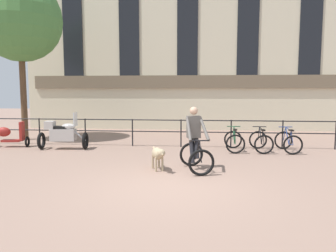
{
  "coord_description": "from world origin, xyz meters",
  "views": [
    {
      "loc": [
        0.73,
        -7.11,
        2.14
      ],
      "look_at": [
        -0.26,
        2.86,
        1.05
      ],
      "focal_mm": 35.0,
      "sensor_mm": 36.0,
      "label": 1
    }
  ],
  "objects_px": {
    "parked_bicycle_mid_right": "(288,142)",
    "parked_scooter": "(10,135)",
    "cyclist_with_bike": "(195,142)",
    "dog": "(158,154)",
    "parked_bicycle_mid_left": "(261,141)",
    "parked_bicycle_near_lamp": "(234,141)",
    "parked_motorcycle": "(63,134)"
  },
  "relations": [
    {
      "from": "parked_bicycle_mid_right",
      "to": "parked_scooter",
      "type": "height_order",
      "value": "parked_scooter"
    },
    {
      "from": "parked_scooter",
      "to": "cyclist_with_bike",
      "type": "bearing_deg",
      "value": -121.29
    },
    {
      "from": "dog",
      "to": "parked_bicycle_mid_left",
      "type": "relative_size",
      "value": 0.87
    },
    {
      "from": "parked_bicycle_mid_right",
      "to": "parked_scooter",
      "type": "bearing_deg",
      "value": -3.0
    },
    {
      "from": "parked_bicycle_mid_left",
      "to": "parked_scooter",
      "type": "bearing_deg",
      "value": -0.97
    },
    {
      "from": "cyclist_with_bike",
      "to": "parked_bicycle_near_lamp",
      "type": "bearing_deg",
      "value": 50.48
    },
    {
      "from": "cyclist_with_bike",
      "to": "parked_bicycle_near_lamp",
      "type": "relative_size",
      "value": 1.51
    },
    {
      "from": "cyclist_with_bike",
      "to": "parked_scooter",
      "type": "distance_m",
      "value": 7.64
    },
    {
      "from": "parked_bicycle_near_lamp",
      "to": "parked_bicycle_mid_right",
      "type": "bearing_deg",
      "value": -178.95
    },
    {
      "from": "cyclist_with_bike",
      "to": "parked_bicycle_mid_left",
      "type": "bearing_deg",
      "value": 37.25
    },
    {
      "from": "parked_bicycle_mid_left",
      "to": "parked_bicycle_mid_right",
      "type": "height_order",
      "value": "same"
    },
    {
      "from": "dog",
      "to": "parked_scooter",
      "type": "xyz_separation_m",
      "value": [
        -6.08,
        3.08,
        0.01
      ]
    },
    {
      "from": "cyclist_with_bike",
      "to": "parked_bicycle_near_lamp",
      "type": "height_order",
      "value": "cyclist_with_bike"
    },
    {
      "from": "cyclist_with_bike",
      "to": "dog",
      "type": "distance_m",
      "value": 1.05
    },
    {
      "from": "cyclist_with_bike",
      "to": "dog",
      "type": "xyz_separation_m",
      "value": [
        -0.98,
        -0.2,
        -0.32
      ]
    },
    {
      "from": "parked_bicycle_near_lamp",
      "to": "parked_bicycle_mid_right",
      "type": "xyz_separation_m",
      "value": [
        1.86,
        0.0,
        0.0
      ]
    },
    {
      "from": "cyclist_with_bike",
      "to": "parked_motorcycle",
      "type": "bearing_deg",
      "value": 136.76
    },
    {
      "from": "parked_bicycle_mid_left",
      "to": "parked_bicycle_mid_right",
      "type": "distance_m",
      "value": 0.93
    },
    {
      "from": "dog",
      "to": "parked_bicycle_mid_left",
      "type": "xyz_separation_m",
      "value": [
        3.25,
        3.1,
        -0.09
      ]
    },
    {
      "from": "parked_bicycle_near_lamp",
      "to": "parked_scooter",
      "type": "xyz_separation_m",
      "value": [
        -8.4,
        -0.01,
        0.1
      ]
    },
    {
      "from": "dog",
      "to": "parked_bicycle_near_lamp",
      "type": "xyz_separation_m",
      "value": [
        2.32,
        3.1,
        -0.09
      ]
    },
    {
      "from": "parked_bicycle_near_lamp",
      "to": "parked_bicycle_mid_left",
      "type": "height_order",
      "value": "same"
    },
    {
      "from": "parked_bicycle_mid_left",
      "to": "parked_motorcycle",
      "type": "bearing_deg",
      "value": 1.03
    },
    {
      "from": "cyclist_with_bike",
      "to": "parked_motorcycle",
      "type": "relative_size",
      "value": 0.95
    },
    {
      "from": "parked_motorcycle",
      "to": "parked_bicycle_mid_left",
      "type": "xyz_separation_m",
      "value": [
        7.13,
        0.26,
        -0.2
      ]
    },
    {
      "from": "parked_scooter",
      "to": "parked_motorcycle",
      "type": "bearing_deg",
      "value": -105.43
    },
    {
      "from": "parked_motorcycle",
      "to": "parked_bicycle_mid_right",
      "type": "bearing_deg",
      "value": -93.57
    },
    {
      "from": "parked_scooter",
      "to": "dog",
      "type": "bearing_deg",
      "value": -125.94
    },
    {
      "from": "dog",
      "to": "parked_scooter",
      "type": "bearing_deg",
      "value": 131.68
    },
    {
      "from": "parked_scooter",
      "to": "parked_bicycle_near_lamp",
      "type": "bearing_deg",
      "value": -98.96
    },
    {
      "from": "parked_bicycle_mid_right",
      "to": "parked_scooter",
      "type": "distance_m",
      "value": 10.26
    },
    {
      "from": "parked_bicycle_mid_right",
      "to": "dog",
      "type": "bearing_deg",
      "value": 33.48
    }
  ]
}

